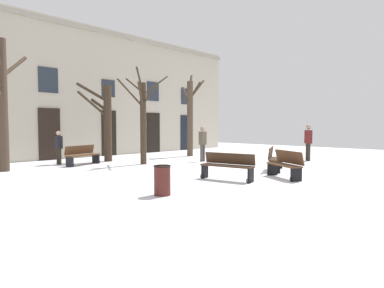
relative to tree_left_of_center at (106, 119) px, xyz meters
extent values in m
plane|color=white|center=(1.75, -6.08, -2.13)|extent=(33.23, 33.23, 0.00)
cube|color=#BCB29E|center=(1.75, 2.87, 1.62)|extent=(20.77, 0.40, 7.49)
cube|color=#A09786|center=(1.75, 2.62, 5.11)|extent=(20.77, 0.30, 0.24)
cube|color=black|center=(-1.74, 2.65, -0.78)|extent=(1.12, 0.08, 2.71)
cube|color=#262D38|center=(-1.74, 2.65, 2.03)|extent=(1.01, 0.06, 1.30)
cube|color=black|center=(1.81, 2.65, -0.78)|extent=(0.98, 0.08, 2.71)
cube|color=#262D38|center=(1.81, 2.65, 1.88)|extent=(0.88, 0.06, 1.01)
cube|color=black|center=(5.22, 2.65, -0.80)|extent=(1.10, 0.08, 2.65)
cube|color=#262D38|center=(5.22, 2.65, 1.95)|extent=(0.99, 0.06, 1.26)
cube|color=black|center=(8.41, 2.65, -0.85)|extent=(1.21, 0.08, 2.56)
cube|color=#262D38|center=(8.41, 2.65, 1.82)|extent=(1.09, 0.06, 1.17)
cylinder|color=#382B1E|center=(0.05, -0.08, -0.22)|extent=(0.39, 0.39, 3.81)
cylinder|color=#382B1E|center=(0.15, 0.28, 1.23)|extent=(0.32, 0.83, 0.79)
cylinder|color=#382B1E|center=(-0.44, 0.53, 1.34)|extent=(1.14, 1.39, 1.03)
cylinder|color=#382B1E|center=(-0.07, 0.46, 0.71)|extent=(0.40, 1.20, 0.74)
cylinder|color=#382B1E|center=(-0.66, 0.07, 0.69)|extent=(1.52, 0.44, 1.30)
cylinder|color=#382B1E|center=(0.34, 0.38, 0.96)|extent=(0.75, 1.06, 0.93)
cylinder|color=#423326|center=(-4.80, -0.35, 0.45)|extent=(0.39, 0.39, 5.17)
cylinder|color=#423326|center=(-4.20, 0.06, 2.07)|extent=(1.34, 0.99, 1.14)
cylinder|color=#4C3D2D|center=(5.00, -1.04, 0.07)|extent=(0.35, 0.35, 4.40)
cylinder|color=#4C3D2D|center=(5.33, -1.29, 1.79)|extent=(0.78, 0.64, 1.15)
cylinder|color=#4C3D2D|center=(5.29, -0.82, 2.23)|extent=(0.75, 0.61, 1.01)
cylinder|color=#4C3D2D|center=(5.15, -0.57, 1.43)|extent=(0.48, 1.08, 1.22)
cylinder|color=#4C3D2D|center=(5.31, -1.16, 1.74)|extent=(0.77, 0.40, 1.08)
cylinder|color=#382B1E|center=(0.51, -2.37, -0.24)|extent=(0.28, 0.28, 3.78)
cylinder|color=#382B1E|center=(-0.07, -2.21, 1.14)|extent=(1.25, 0.41, 1.27)
cylinder|color=#382B1E|center=(0.22, -2.58, 1.02)|extent=(0.70, 0.55, 1.21)
cylinder|color=#382B1E|center=(0.54, -2.83, 1.04)|extent=(0.13, 0.98, 0.82)
cylinder|color=#382B1E|center=(0.94, -1.96, 0.89)|extent=(0.97, 0.94, 0.77)
cylinder|color=#382B1E|center=(0.20, -2.55, 1.71)|extent=(0.73, 0.48, 1.13)
cylinder|color=#382B1E|center=(0.54, -1.67, 1.58)|extent=(0.12, 1.42, 0.84)
cylinder|color=#382B1E|center=(1.23, -2.41, 1.59)|extent=(1.48, 0.16, 1.02)
cylinder|color=#4C1E19|center=(-3.42, -8.24, -1.76)|extent=(0.43, 0.43, 0.75)
torus|color=black|center=(-3.42, -8.24, -1.37)|extent=(0.45, 0.45, 0.04)
cube|color=#51331E|center=(1.28, -9.14, -1.67)|extent=(1.12, 1.56, 0.05)
cube|color=#51331E|center=(1.45, -9.23, -1.41)|extent=(0.85, 1.42, 0.44)
cube|color=black|center=(1.61, -8.51, -1.90)|extent=(0.38, 0.24, 0.46)
torus|color=black|center=(1.46, -8.43, -2.05)|extent=(0.11, 0.16, 0.17)
cube|color=black|center=(0.94, -9.76, -1.90)|extent=(0.38, 0.24, 0.46)
torus|color=black|center=(0.79, -9.68, -2.05)|extent=(0.11, 0.16, 0.17)
cube|color=#3D2819|center=(-0.42, -8.00, -1.65)|extent=(0.74, 1.86, 0.05)
cube|color=#3D2819|center=(-0.23, -7.96, -1.43)|extent=(0.43, 1.80, 0.37)
cube|color=black|center=(-0.57, -7.17, -1.89)|extent=(0.38, 0.13, 0.48)
torus|color=black|center=(-0.73, -7.20, -2.05)|extent=(0.06, 0.17, 0.17)
cube|color=black|center=(-0.26, -8.83, -1.89)|extent=(0.38, 0.13, 0.48)
torus|color=black|center=(-0.42, -8.86, -2.05)|extent=(0.06, 0.17, 0.17)
cube|color=#3D2819|center=(2.81, -7.97, -1.67)|extent=(1.65, 1.11, 0.05)
cube|color=#3D2819|center=(2.72, -7.78, -1.41)|extent=(1.49, 0.78, 0.44)
cube|color=black|center=(2.14, -8.29, -1.90)|extent=(0.23, 0.40, 0.46)
torus|color=black|center=(2.22, -8.46, -2.05)|extent=(0.17, 0.10, 0.17)
cube|color=black|center=(3.48, -7.65, -1.90)|extent=(0.23, 0.40, 0.46)
torus|color=black|center=(3.56, -7.81, -2.05)|extent=(0.17, 0.10, 0.17)
cube|color=#51331E|center=(-1.62, -0.67, -1.68)|extent=(1.76, 0.93, 0.05)
cube|color=#51331E|center=(-1.68, -0.46, -1.44)|extent=(1.66, 0.59, 0.40)
cube|color=black|center=(-2.37, -0.89, -1.90)|extent=(0.18, 0.43, 0.45)
torus|color=black|center=(-2.32, -1.07, -2.05)|extent=(0.17, 0.08, 0.17)
cube|color=black|center=(-0.86, -0.45, -1.90)|extent=(0.18, 0.43, 0.45)
torus|color=black|center=(-0.81, -0.64, -2.05)|extent=(0.17, 0.08, 0.17)
cylinder|color=#2D271E|center=(-2.30, 0.41, -1.76)|extent=(0.14, 0.14, 0.74)
cylinder|color=#2D271E|center=(-2.30, 0.23, -1.76)|extent=(0.14, 0.14, 0.74)
cube|color=black|center=(-2.30, 0.32, -1.10)|extent=(0.22, 0.38, 0.57)
sphere|color=beige|center=(-2.30, 0.32, -0.68)|extent=(0.20, 0.20, 0.20)
cylinder|color=#2D271E|center=(7.19, -7.35, -1.69)|extent=(0.14, 0.14, 0.89)
cylinder|color=#2D271E|center=(7.29, -7.20, -1.69)|extent=(0.14, 0.14, 0.89)
cube|color=#591919|center=(7.24, -7.27, -0.90)|extent=(0.39, 0.44, 0.68)
sphere|color=#9E755B|center=(7.24, -7.27, -0.41)|extent=(0.24, 0.24, 0.24)
cylinder|color=#403D3A|center=(3.37, -3.58, -1.71)|extent=(0.14, 0.14, 0.85)
cylinder|color=#403D3A|center=(3.19, -3.60, -1.71)|extent=(0.14, 0.14, 0.85)
cube|color=#4C4233|center=(3.28, -3.59, -0.95)|extent=(0.40, 0.26, 0.65)
sphere|color=#9E755B|center=(3.28, -3.59, -0.48)|extent=(0.23, 0.23, 0.23)
camera|label=1|loc=(-8.98, -14.65, -0.33)|focal=30.89mm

